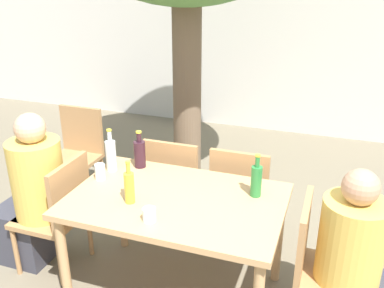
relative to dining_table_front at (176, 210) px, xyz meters
name	(u,v)px	position (x,y,z in m)	size (l,w,h in m)	color
cafe_building_wall	(274,26)	(0.00, 3.48, 0.73)	(10.00, 0.08, 2.80)	beige
dining_table_front	(176,210)	(0.00, 0.00, 0.00)	(1.35, 0.88, 0.76)	tan
patio_chair_0	(59,210)	(-0.90, 0.00, -0.18)	(0.44, 0.44, 0.88)	#A87A4C
patio_chair_1	(320,264)	(0.90, 0.00, -0.18)	(0.44, 0.44, 0.88)	#A87A4C
patio_chair_2	(176,182)	(-0.27, 0.67, -0.18)	(0.44, 0.44, 0.88)	#A87A4C
patio_chair_3	(241,193)	(0.27, 0.67, -0.18)	(0.44, 0.44, 0.88)	#A87A4C
patio_chair_4	(77,149)	(-1.41, 0.99, -0.18)	(0.44, 0.44, 0.88)	#A87A4C
person_seated_0	(32,198)	(-1.13, 0.00, -0.13)	(0.58, 0.37, 1.20)	#383842
person_seated_1	(363,271)	(1.14, 0.00, -0.17)	(0.58, 0.37, 1.13)	#383842
oil_cruet_0	(129,187)	(-0.25, -0.14, 0.20)	(0.06, 0.06, 0.28)	gold
water_bottle_1	(111,155)	(-0.58, 0.22, 0.21)	(0.07, 0.07, 0.31)	silver
wine_bottle_2	(140,153)	(-0.41, 0.34, 0.20)	(0.08, 0.08, 0.28)	#331923
green_bottle_3	(256,180)	(0.46, 0.20, 0.20)	(0.07, 0.07, 0.28)	#287A38
drinking_glass_0	(149,215)	(-0.05, -0.29, 0.13)	(0.08, 0.08, 0.08)	silver
drinking_glass_1	(100,172)	(-0.58, 0.07, 0.14)	(0.07, 0.07, 0.11)	white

